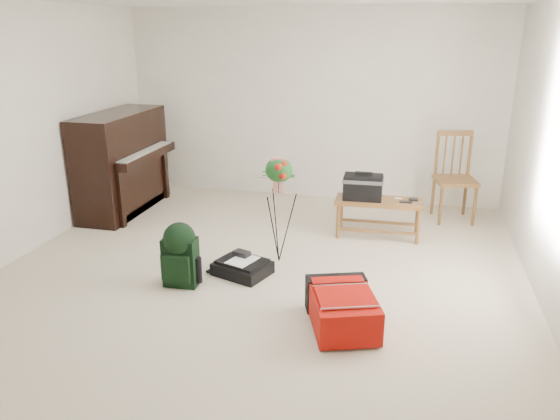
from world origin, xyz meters
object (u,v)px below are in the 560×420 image
(piano, at_px, (123,164))
(dining_chair, at_px, (455,178))
(bench, at_px, (368,191))
(red_suitcase, at_px, (343,305))
(black_duffel, at_px, (242,267))
(green_backpack, at_px, (180,252))
(flower_stand, at_px, (279,211))

(piano, xyz_separation_m, dining_chair, (4.07, 0.63, -0.08))
(bench, bearing_deg, piano, 174.91)
(bench, distance_m, red_suitcase, 2.03)
(red_suitcase, bearing_deg, black_duffel, 127.79)
(black_duffel, bearing_deg, green_backpack, -123.87)
(black_duffel, bearing_deg, flower_stand, 74.42)
(green_backpack, bearing_deg, flower_stand, 42.60)
(piano, height_order, flower_stand, piano)
(red_suitcase, bearing_deg, dining_chair, 51.60)
(dining_chair, distance_m, green_backpack, 3.53)
(piano, xyz_separation_m, bench, (3.09, -0.18, -0.08))
(red_suitcase, bearing_deg, flower_stand, 107.19)
(red_suitcase, bearing_deg, piano, 125.64)
(bench, xyz_separation_m, flower_stand, (-0.79, -0.93, 0.02))
(dining_chair, bearing_deg, piano, 177.05)
(dining_chair, xyz_separation_m, red_suitcase, (-0.98, -2.81, -0.36))
(bench, xyz_separation_m, dining_chair, (0.97, 0.81, -0.00))
(piano, relative_size, black_duffel, 2.55)
(dining_chair, height_order, flower_stand, flower_stand)
(dining_chair, bearing_deg, black_duffel, -145.58)
(bench, bearing_deg, flower_stand, -132.34)
(red_suitcase, height_order, black_duffel, red_suitcase)
(red_suitcase, xyz_separation_m, flower_stand, (-0.79, 1.07, 0.38))
(piano, xyz_separation_m, flower_stand, (2.30, -1.10, -0.06))
(piano, bearing_deg, green_backpack, -49.73)
(bench, bearing_deg, green_backpack, -134.41)
(piano, relative_size, green_backpack, 2.49)
(flower_stand, bearing_deg, dining_chair, 40.24)
(bench, height_order, green_backpack, bench)
(bench, height_order, flower_stand, flower_stand)
(dining_chair, bearing_deg, flower_stand, -147.26)
(black_duffel, bearing_deg, dining_chair, 65.50)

